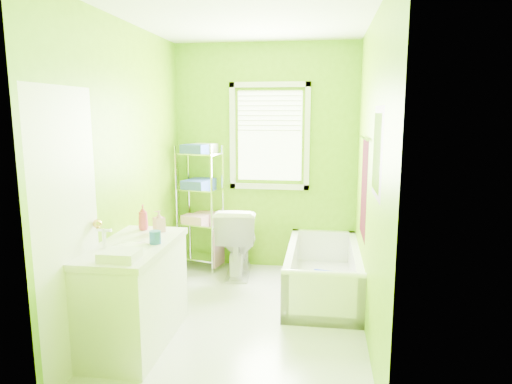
# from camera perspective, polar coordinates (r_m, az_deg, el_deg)

# --- Properties ---
(ground) EXTENTS (2.90, 2.90, 0.00)m
(ground) POSITION_cam_1_polar(r_m,az_deg,el_deg) (4.26, -1.45, -15.44)
(ground) COLOR silver
(ground) RESTS_ON ground
(room_envelope) EXTENTS (2.14, 2.94, 2.62)m
(room_envelope) POSITION_cam_1_polar(r_m,az_deg,el_deg) (3.86, -1.55, 5.80)
(room_envelope) COLOR #69A507
(room_envelope) RESTS_ON ground
(window) EXTENTS (0.92, 0.05, 1.22)m
(window) POSITION_cam_1_polar(r_m,az_deg,el_deg) (5.25, 1.71, 7.65)
(window) COLOR white
(window) RESTS_ON ground
(door) EXTENTS (0.09, 0.80, 2.00)m
(door) POSITION_cam_1_polar(r_m,az_deg,el_deg) (3.37, -22.33, -4.99)
(door) COLOR white
(door) RESTS_ON ground
(right_wall_decor) EXTENTS (0.04, 1.48, 1.17)m
(right_wall_decor) POSITION_cam_1_polar(r_m,az_deg,el_deg) (3.82, 13.91, 2.05)
(right_wall_decor) COLOR #3B060D
(right_wall_decor) RESTS_ON ground
(bathtub) EXTENTS (0.72, 1.54, 0.50)m
(bathtub) POSITION_cam_1_polar(r_m,az_deg,el_deg) (4.74, 8.33, -10.73)
(bathtub) COLOR white
(bathtub) RESTS_ON ground
(toilet) EXTENTS (0.51, 0.81, 0.79)m
(toilet) POSITION_cam_1_polar(r_m,az_deg,el_deg) (5.19, -2.34, -6.04)
(toilet) COLOR white
(toilet) RESTS_ON ground
(vanity) EXTENTS (0.56, 1.09, 1.04)m
(vanity) POSITION_cam_1_polar(r_m,az_deg,el_deg) (3.80, -14.96, -11.83)
(vanity) COLOR white
(vanity) RESTS_ON ground
(wire_shelf_unit) EXTENTS (0.54, 0.44, 1.47)m
(wire_shelf_unit) POSITION_cam_1_polar(r_m,az_deg,el_deg) (5.31, -6.91, -0.26)
(wire_shelf_unit) COLOR silver
(wire_shelf_unit) RESTS_ON ground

